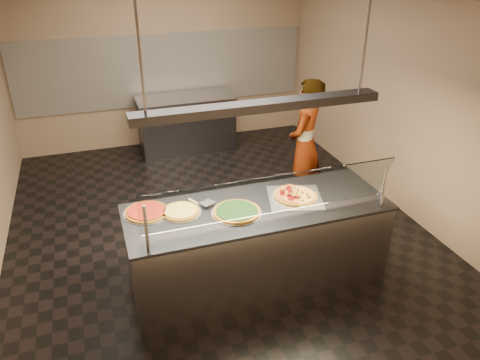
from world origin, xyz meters
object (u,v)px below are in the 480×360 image
object	(u,v)px
half_pizza_pepperoni	(285,196)
prep_table	(186,123)
sneeze_guard	(272,196)
pizza_spinach	(237,211)
pizza_cheese	(180,211)
worker	(305,145)
perforated_tray	(295,197)
pizza_spatula	(199,202)
heat_lamp_housing	(260,106)
serving_counter	(257,245)
half_pizza_sausage	(304,194)
pizza_tomato	(147,212)

from	to	relation	value
half_pizza_pepperoni	prep_table	world-z (taller)	half_pizza_pepperoni
sneeze_guard	pizza_spinach	xyz separation A→B (m)	(-0.24, 0.29, -0.28)
pizza_cheese	worker	bearing A→B (deg)	33.06
sneeze_guard	perforated_tray	xyz separation A→B (m)	(0.41, 0.38, -0.29)
pizza_spatula	heat_lamp_housing	xyz separation A→B (m)	(0.54, -0.22, 0.99)
prep_table	perforated_tray	bearing A→B (deg)	-85.54
half_pizza_pepperoni	heat_lamp_housing	xyz separation A→B (m)	(-0.31, -0.04, 0.99)
sneeze_guard	pizza_spinach	size ratio (longest dim) A/B	4.85
serving_counter	pizza_spinach	world-z (taller)	pizza_spinach
sneeze_guard	half_pizza_sausage	xyz separation A→B (m)	(0.52, 0.38, -0.27)
prep_table	sneeze_guard	bearing A→B (deg)	-91.69
pizza_spinach	pizza_spatula	world-z (taller)	pizza_spatula
pizza_spinach	pizza_cheese	distance (m)	0.54
pizza_spatula	pizza_cheese	bearing A→B (deg)	-156.27
serving_counter	heat_lamp_housing	bearing A→B (deg)	-90.00
perforated_tray	pizza_spatula	bearing A→B (deg)	169.14
half_pizza_sausage	worker	bearing A→B (deg)	63.85
half_pizza_pepperoni	pizza_cheese	size ratio (longest dim) A/B	1.22
sneeze_guard	perforated_tray	distance (m)	0.63
half_pizza_pepperoni	half_pizza_sausage	world-z (taller)	half_pizza_pepperoni
perforated_tray	half_pizza_sausage	bearing A→B (deg)	0.10
perforated_tray	worker	distance (m)	1.54
serving_counter	prep_table	xyz separation A→B (m)	(0.12, 3.79, 0.00)
worker	sneeze_guard	bearing A→B (deg)	10.86
sneeze_guard	heat_lamp_housing	size ratio (longest dim) A/B	1.03
serving_counter	half_pizza_pepperoni	distance (m)	0.59
half_pizza_sausage	sneeze_guard	bearing A→B (deg)	-143.46
half_pizza_pepperoni	half_pizza_sausage	xyz separation A→B (m)	(0.21, -0.00, -0.01)
serving_counter	pizza_tomato	world-z (taller)	pizza_tomato
sneeze_guard	pizza_cheese	distance (m)	0.93
half_pizza_sausage	half_pizza_pepperoni	bearing A→B (deg)	179.83
half_pizza_pepperoni	worker	xyz separation A→B (m)	(0.87, 1.34, -0.09)
sneeze_guard	worker	xyz separation A→B (m)	(1.18, 1.73, -0.35)
worker	half_pizza_sausage	bearing A→B (deg)	19.00
perforated_tray	prep_table	world-z (taller)	perforated_tray
sneeze_guard	pizza_tomato	bearing A→B (deg)	151.77
pizza_tomato	half_pizza_sausage	bearing A→B (deg)	-6.59
serving_counter	prep_table	distance (m)	3.80
heat_lamp_housing	pizza_spinach	bearing A→B (deg)	-167.85
half_pizza_pepperoni	pizza_tomato	size ratio (longest dim) A/B	1.08
sneeze_guard	pizza_tomato	world-z (taller)	sneeze_guard
half_pizza_pepperoni	pizza_spatula	world-z (taller)	half_pizza_pepperoni
sneeze_guard	pizza_spatula	xyz separation A→B (m)	(-0.54, 0.57, -0.27)
perforated_tray	pizza_spinach	size ratio (longest dim) A/B	1.34
perforated_tray	pizza_cheese	distance (m)	1.16
serving_counter	worker	size ratio (longest dim) A/B	1.49
prep_table	heat_lamp_housing	world-z (taller)	heat_lamp_housing
serving_counter	half_pizza_sausage	bearing A→B (deg)	4.51
half_pizza_pepperoni	pizza_spatula	xyz separation A→B (m)	(-0.85, 0.18, -0.01)
half_pizza_pepperoni	pizza_cheese	bearing A→B (deg)	175.10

